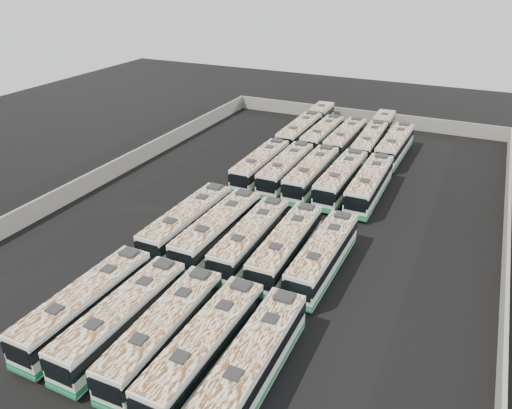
{
  "coord_description": "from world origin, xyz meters",
  "views": [
    {
      "loc": [
        18.18,
        -44.06,
        24.7
      ],
      "look_at": [
        -1.63,
        -1.83,
        1.6
      ],
      "focal_mm": 35.0,
      "sensor_mm": 36.0,
      "label": 1
    }
  ],
  "objects_px": {
    "bus_front_left": "(123,318)",
    "bus_front_right": "(205,347)",
    "bus_midfront_center": "(251,239)",
    "bus_back_far_left": "(307,126)",
    "bus_front_far_right": "(253,362)",
    "bus_midback_far_right": "(370,184)",
    "bus_midback_center": "(312,174)",
    "bus_midback_right": "(341,179)",
    "bus_front_center": "(164,332)",
    "bus_midback_far_left": "(261,165)",
    "bus_midback_left": "(286,169)",
    "bus_front_far_left": "(86,305)",
    "bus_back_left": "(322,136)",
    "bus_back_far_right": "(395,146)",
    "bus_back_right": "(375,136)",
    "bus_midfront_right": "(287,247)",
    "bus_midfront_far_right": "(323,256)",
    "bus_midfront_left": "(218,230)",
    "bus_midfront_far_left": "(188,223)",
    "bus_back_center": "(345,139)"
  },
  "relations": [
    {
      "from": "bus_midfront_far_right",
      "to": "bus_midback_far_right",
      "type": "relative_size",
      "value": 0.97
    },
    {
      "from": "bus_front_center",
      "to": "bus_midback_left",
      "type": "bearing_deg",
      "value": 95.19
    },
    {
      "from": "bus_midback_far_right",
      "to": "bus_front_left",
      "type": "bearing_deg",
      "value": -108.78
    },
    {
      "from": "bus_front_center",
      "to": "bus_midback_far_left",
      "type": "height_order",
      "value": "bus_midback_far_left"
    },
    {
      "from": "bus_front_far_left",
      "to": "bus_back_far_right",
      "type": "height_order",
      "value": "bus_back_far_right"
    },
    {
      "from": "bus_front_left",
      "to": "bus_midback_center",
      "type": "bearing_deg",
      "value": 84.48
    },
    {
      "from": "bus_midback_center",
      "to": "bus_midback_right",
      "type": "height_order",
      "value": "bus_midback_center"
    },
    {
      "from": "bus_front_left",
      "to": "bus_front_right",
      "type": "distance_m",
      "value": 6.79
    },
    {
      "from": "bus_midfront_left",
      "to": "bus_back_center",
      "type": "bearing_deg",
      "value": 84.18
    },
    {
      "from": "bus_midfront_far_left",
      "to": "bus_front_center",
      "type": "bearing_deg",
      "value": -63.14
    },
    {
      "from": "bus_midfront_far_right",
      "to": "bus_midback_left",
      "type": "distance_m",
      "value": 19.66
    },
    {
      "from": "bus_front_center",
      "to": "bus_back_left",
      "type": "xyz_separation_m",
      "value": [
        -3.45,
        44.63,
        -0.0
      ]
    },
    {
      "from": "bus_midback_far_left",
      "to": "bus_front_far_right",
      "type": "bearing_deg",
      "value": -66.54
    },
    {
      "from": "bus_front_center",
      "to": "bus_front_right",
      "type": "height_order",
      "value": "bus_front_right"
    },
    {
      "from": "bus_midfront_far_right",
      "to": "bus_midback_left",
      "type": "relative_size",
      "value": 0.98
    },
    {
      "from": "bus_front_far_left",
      "to": "bus_midfront_far_right",
      "type": "xyz_separation_m",
      "value": [
        13.69,
        13.88,
        -0.03
      ]
    },
    {
      "from": "bus_midback_center",
      "to": "bus_midback_right",
      "type": "xyz_separation_m",
      "value": [
        3.55,
        0.08,
        -0.0
      ]
    },
    {
      "from": "bus_back_left",
      "to": "bus_back_far_right",
      "type": "xyz_separation_m",
      "value": [
        10.3,
        0.01,
        0.06
      ]
    },
    {
      "from": "bus_midfront_left",
      "to": "bus_front_right",
      "type": "bearing_deg",
      "value": -63.47
    },
    {
      "from": "bus_midfront_left",
      "to": "bus_midback_center",
      "type": "distance_m",
      "value": 16.94
    },
    {
      "from": "bus_front_right",
      "to": "bus_back_right",
      "type": "bearing_deg",
      "value": 90.7
    },
    {
      "from": "bus_midback_left",
      "to": "bus_back_far_right",
      "type": "height_order",
      "value": "bus_back_far_right"
    },
    {
      "from": "bus_back_far_left",
      "to": "bus_front_far_left",
      "type": "bearing_deg",
      "value": -90.58
    },
    {
      "from": "bus_front_right",
      "to": "bus_midback_center",
      "type": "bearing_deg",
      "value": 97.1
    },
    {
      "from": "bus_front_center",
      "to": "bus_front_right",
      "type": "distance_m",
      "value": 3.34
    },
    {
      "from": "bus_front_far_left",
      "to": "bus_midfront_center",
      "type": "height_order",
      "value": "bus_front_far_left"
    },
    {
      "from": "bus_midfront_left",
      "to": "bus_midfront_right",
      "type": "relative_size",
      "value": 1.03
    },
    {
      "from": "bus_midfront_right",
      "to": "bus_midback_center",
      "type": "height_order",
      "value": "bus_midback_center"
    },
    {
      "from": "bus_front_left",
      "to": "bus_back_left",
      "type": "relative_size",
      "value": 1.01
    },
    {
      "from": "bus_front_far_right",
      "to": "bus_back_far_right",
      "type": "height_order",
      "value": "bus_back_far_right"
    },
    {
      "from": "bus_back_far_right",
      "to": "bus_back_right",
      "type": "bearing_deg",
      "value": 139.21
    },
    {
      "from": "bus_midback_center",
      "to": "bus_midfront_right",
      "type": "bearing_deg",
      "value": -78.01
    },
    {
      "from": "bus_midback_left",
      "to": "bus_midback_center",
      "type": "xyz_separation_m",
      "value": [
        3.37,
        -0.21,
        0.04
      ]
    },
    {
      "from": "bus_front_far_left",
      "to": "bus_midback_right",
      "type": "bearing_deg",
      "value": 71.95
    },
    {
      "from": "bus_midfront_left",
      "to": "bus_midfront_far_left",
      "type": "bearing_deg",
      "value": 179.24
    },
    {
      "from": "bus_back_far_left",
      "to": "bus_back_left",
      "type": "relative_size",
      "value": 1.59
    },
    {
      "from": "bus_back_left",
      "to": "bus_back_right",
      "type": "distance_m",
      "value": 7.51
    },
    {
      "from": "bus_midback_left",
      "to": "bus_back_far_left",
      "type": "height_order",
      "value": "bus_back_far_left"
    },
    {
      "from": "bus_front_far_right",
      "to": "bus_midback_far_left",
      "type": "distance_m",
      "value": 33.46
    },
    {
      "from": "bus_front_left",
      "to": "bus_front_far_right",
      "type": "distance_m",
      "value": 10.23
    },
    {
      "from": "bus_front_far_left",
      "to": "bus_back_left",
      "type": "distance_m",
      "value": 44.73
    },
    {
      "from": "bus_front_center",
      "to": "bus_midfront_left",
      "type": "xyz_separation_m",
      "value": [
        -3.49,
        13.87,
        0.08
      ]
    },
    {
      "from": "bus_front_center",
      "to": "bus_back_left",
      "type": "relative_size",
      "value": 1.0
    },
    {
      "from": "bus_midback_far_left",
      "to": "bus_midfront_right",
      "type": "bearing_deg",
      "value": -58.97
    },
    {
      "from": "bus_midfront_center",
      "to": "bus_back_far_left",
      "type": "relative_size",
      "value": 0.63
    },
    {
      "from": "bus_midback_far_right",
      "to": "bus_back_far_left",
      "type": "bearing_deg",
      "value": 128.12
    },
    {
      "from": "bus_front_left",
      "to": "bus_midback_right",
      "type": "bearing_deg",
      "value": 78.03
    },
    {
      "from": "bus_midfront_right",
      "to": "bus_back_far_right",
      "type": "bearing_deg",
      "value": 82.5
    },
    {
      "from": "bus_front_center",
      "to": "bus_back_left",
      "type": "bearing_deg",
      "value": 93.19
    },
    {
      "from": "bus_front_left",
      "to": "bus_midfront_left",
      "type": "relative_size",
      "value": 0.96
    }
  ]
}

